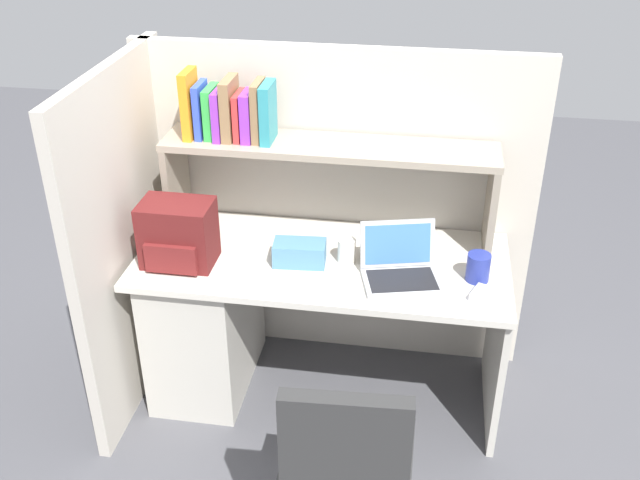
{
  "coord_description": "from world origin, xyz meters",
  "views": [
    {
      "loc": [
        0.42,
        -2.68,
        2.38
      ],
      "look_at": [
        0.0,
        -0.05,
        0.85
      ],
      "focal_mm": 41.29,
      "sensor_mm": 36.0,
      "label": 1
    }
  ],
  "objects_px": {
    "paper_cup": "(347,251)",
    "snack_canister": "(478,267)",
    "backpack": "(178,235)",
    "tissue_box": "(300,253)",
    "laptop": "(400,267)",
    "computer_mouse": "(481,294)"
  },
  "relations": [
    {
      "from": "paper_cup",
      "to": "snack_canister",
      "type": "distance_m",
      "value": 0.55
    },
    {
      "from": "backpack",
      "to": "tissue_box",
      "type": "xyz_separation_m",
      "value": [
        0.5,
        0.07,
        -0.08
      ]
    },
    {
      "from": "paper_cup",
      "to": "backpack",
      "type": "bearing_deg",
      "value": -170.35
    },
    {
      "from": "laptop",
      "to": "tissue_box",
      "type": "xyz_separation_m",
      "value": [
        -0.43,
        0.05,
        -0.0
      ]
    },
    {
      "from": "tissue_box",
      "to": "paper_cup",
      "type": "bearing_deg",
      "value": 8.82
    },
    {
      "from": "computer_mouse",
      "to": "snack_canister",
      "type": "distance_m",
      "value": 0.14
    },
    {
      "from": "laptop",
      "to": "backpack",
      "type": "distance_m",
      "value": 0.94
    },
    {
      "from": "laptop",
      "to": "backpack",
      "type": "bearing_deg",
      "value": -178.29
    },
    {
      "from": "snack_canister",
      "to": "backpack",
      "type": "bearing_deg",
      "value": -177.23
    },
    {
      "from": "laptop",
      "to": "snack_canister",
      "type": "relative_size",
      "value": 3.05
    },
    {
      "from": "backpack",
      "to": "paper_cup",
      "type": "height_order",
      "value": "backpack"
    },
    {
      "from": "tissue_box",
      "to": "computer_mouse",
      "type": "bearing_deg",
      "value": -14.97
    },
    {
      "from": "computer_mouse",
      "to": "laptop",
      "type": "bearing_deg",
      "value": -174.33
    },
    {
      "from": "computer_mouse",
      "to": "paper_cup",
      "type": "distance_m",
      "value": 0.59
    },
    {
      "from": "tissue_box",
      "to": "snack_canister",
      "type": "bearing_deg",
      "value": -5.35
    },
    {
      "from": "tissue_box",
      "to": "snack_canister",
      "type": "xyz_separation_m",
      "value": [
        0.74,
        -0.01,
        0.01
      ]
    },
    {
      "from": "snack_canister",
      "to": "laptop",
      "type": "bearing_deg",
      "value": -174.11
    },
    {
      "from": "snack_canister",
      "to": "tissue_box",
      "type": "bearing_deg",
      "value": 179.0
    },
    {
      "from": "backpack",
      "to": "computer_mouse",
      "type": "relative_size",
      "value": 2.88
    },
    {
      "from": "backpack",
      "to": "computer_mouse",
      "type": "height_order",
      "value": "backpack"
    },
    {
      "from": "computer_mouse",
      "to": "tissue_box",
      "type": "bearing_deg",
      "value": -168.58
    },
    {
      "from": "tissue_box",
      "to": "snack_canister",
      "type": "relative_size",
      "value": 1.85
    }
  ]
}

